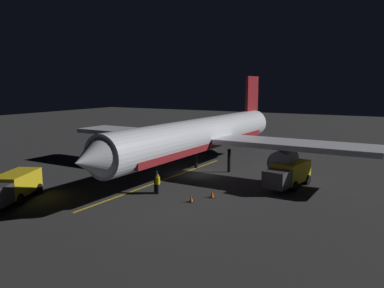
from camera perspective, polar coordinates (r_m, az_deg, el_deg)
name	(u,v)px	position (r m, az deg, el deg)	size (l,w,h in m)	color
ground_plane	(201,175)	(40.85, 1.37, -4.62)	(180.00, 180.00, 0.20)	#2E2E2F
apron_guide_stripe	(163,180)	(38.53, -4.25, -5.31)	(0.24, 23.10, 0.01)	gold
airliner	(204,136)	(40.62, 1.80, 1.19)	(34.44, 35.53, 10.43)	silver
baggage_truck	(13,187)	(34.54, -24.88, -5.78)	(4.39, 6.53, 2.21)	gold
catering_truck	(288,174)	(36.62, 14.01, -4.38)	(3.10, 6.26, 2.28)	gold
ground_crew_worker	(158,184)	(33.60, -5.08, -5.87)	(0.40, 0.40, 1.74)	black
traffic_cone_near_left	(191,199)	(31.37, -0.13, -8.11)	(0.50, 0.50, 0.55)	#EA590F
traffic_cone_near_right	(212,195)	(32.61, 2.98, -7.46)	(0.50, 0.50, 0.55)	#EA590F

